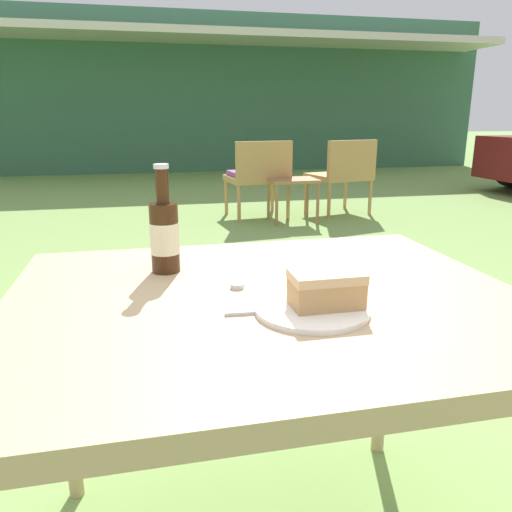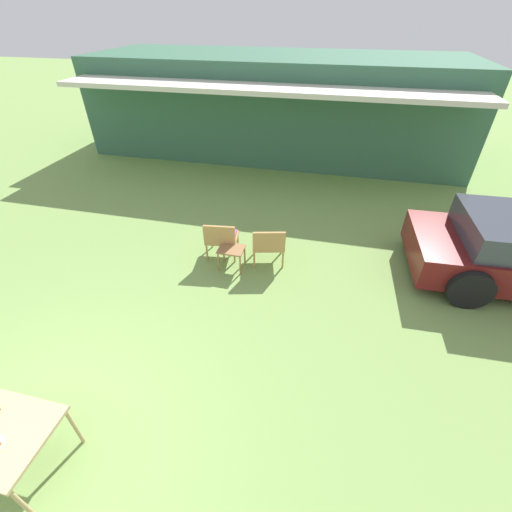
{
  "view_description": "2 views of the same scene",
  "coord_description": "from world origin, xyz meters",
  "px_view_note": "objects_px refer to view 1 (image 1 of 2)",
  "views": [
    {
      "loc": [
        -0.22,
        -0.89,
        1.04
      ],
      "look_at": [
        0.0,
        0.1,
        0.75
      ],
      "focal_mm": 35.0,
      "sensor_mm": 36.0,
      "label": 1
    },
    {
      "loc": [
        2.82,
        -1.02,
        4.04
      ],
      "look_at": [
        1.85,
        3.12,
        0.9
      ],
      "focal_mm": 24.0,
      "sensor_mm": 36.0,
      "label": 2
    }
  ],
  "objects_px": {
    "patio_table": "(267,323)",
    "cake_on_plate": "(320,297)",
    "wicker_chair_cushioned": "(258,174)",
    "wicker_chair_plain": "(343,172)",
    "garden_side_table": "(293,185)",
    "cola_bottle_near": "(165,234)"
  },
  "relations": [
    {
      "from": "garden_side_table",
      "to": "cola_bottle_near",
      "type": "height_order",
      "value": "cola_bottle_near"
    },
    {
      "from": "wicker_chair_cushioned",
      "to": "cake_on_plate",
      "type": "xyz_separation_m",
      "value": [
        -0.86,
        -4.27,
        0.27
      ]
    },
    {
      "from": "patio_table",
      "to": "cake_on_plate",
      "type": "relative_size",
      "value": 4.91
    },
    {
      "from": "patio_table",
      "to": "cake_on_plate",
      "type": "height_order",
      "value": "cake_on_plate"
    },
    {
      "from": "wicker_chair_cushioned",
      "to": "cola_bottle_near",
      "type": "bearing_deg",
      "value": 66.95
    },
    {
      "from": "garden_side_table",
      "to": "cola_bottle_near",
      "type": "relative_size",
      "value": 1.96
    },
    {
      "from": "wicker_chair_cushioned",
      "to": "wicker_chair_plain",
      "type": "xyz_separation_m",
      "value": [
        0.92,
        -0.02,
        0.0
      ]
    },
    {
      "from": "wicker_chair_cushioned",
      "to": "garden_side_table",
      "type": "bearing_deg",
      "value": 125.97
    },
    {
      "from": "patio_table",
      "to": "garden_side_table",
      "type": "bearing_deg",
      "value": 72.59
    },
    {
      "from": "patio_table",
      "to": "cola_bottle_near",
      "type": "distance_m",
      "value": 0.31
    },
    {
      "from": "wicker_chair_plain",
      "to": "patio_table",
      "type": "relative_size",
      "value": 0.79
    },
    {
      "from": "garden_side_table",
      "to": "patio_table",
      "type": "relative_size",
      "value": 0.47
    },
    {
      "from": "wicker_chair_cushioned",
      "to": "wicker_chair_plain",
      "type": "distance_m",
      "value": 0.92
    },
    {
      "from": "wicker_chair_plain",
      "to": "garden_side_table",
      "type": "height_order",
      "value": "wicker_chair_plain"
    },
    {
      "from": "wicker_chair_plain",
      "to": "cola_bottle_near",
      "type": "xyz_separation_m",
      "value": [
        -2.04,
        -3.95,
        0.32
      ]
    },
    {
      "from": "wicker_chair_plain",
      "to": "garden_side_table",
      "type": "distance_m",
      "value": 0.7
    },
    {
      "from": "wicker_chair_cushioned",
      "to": "cake_on_plate",
      "type": "relative_size",
      "value": 3.9
    },
    {
      "from": "garden_side_table",
      "to": "cake_on_plate",
      "type": "height_order",
      "value": "cake_on_plate"
    },
    {
      "from": "cake_on_plate",
      "to": "cola_bottle_near",
      "type": "height_order",
      "value": "cola_bottle_near"
    },
    {
      "from": "garden_side_table",
      "to": "cake_on_plate",
      "type": "bearing_deg",
      "value": -106.04
    },
    {
      "from": "patio_table",
      "to": "cake_on_plate",
      "type": "bearing_deg",
      "value": -56.43
    },
    {
      "from": "wicker_chair_plain",
      "to": "garden_side_table",
      "type": "bearing_deg",
      "value": 9.58
    }
  ]
}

